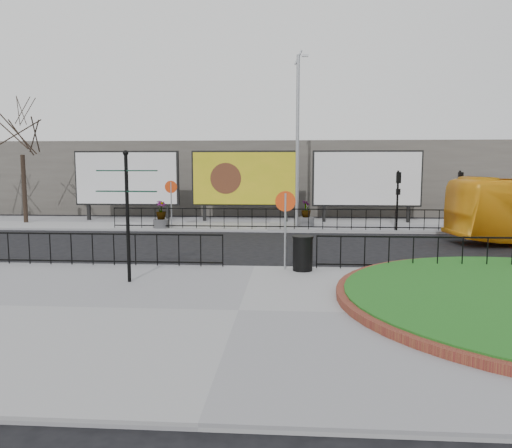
# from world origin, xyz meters

# --- Properties ---
(ground) EXTENTS (90.00, 90.00, 0.00)m
(ground) POSITION_xyz_m (0.00, 0.00, 0.00)
(ground) COLOR black
(ground) RESTS_ON ground
(pavement_near) EXTENTS (30.00, 10.00, 0.12)m
(pavement_near) POSITION_xyz_m (0.00, -5.00, 0.06)
(pavement_near) COLOR gray
(pavement_near) RESTS_ON ground
(pavement_far) EXTENTS (44.00, 6.00, 0.12)m
(pavement_far) POSITION_xyz_m (0.00, 12.00, 0.06)
(pavement_far) COLOR gray
(pavement_far) RESTS_ON ground
(railing_near_left) EXTENTS (10.00, 0.10, 1.10)m
(railing_near_left) POSITION_xyz_m (-6.00, -0.30, 0.67)
(railing_near_left) COLOR black
(railing_near_left) RESTS_ON pavement_near
(railing_near_right) EXTENTS (9.00, 0.10, 1.10)m
(railing_near_right) POSITION_xyz_m (6.50, -0.30, 0.67)
(railing_near_right) COLOR black
(railing_near_right) RESTS_ON pavement_near
(railing_far) EXTENTS (18.00, 0.10, 1.10)m
(railing_far) POSITION_xyz_m (1.00, 9.30, 0.67)
(railing_far) COLOR black
(railing_far) RESTS_ON pavement_far
(speed_sign_far) EXTENTS (0.64, 0.07, 2.47)m
(speed_sign_far) POSITION_xyz_m (-5.00, 9.40, 1.92)
(speed_sign_far) COLOR gray
(speed_sign_far) RESTS_ON pavement_far
(speed_sign_near) EXTENTS (0.64, 0.07, 2.47)m
(speed_sign_near) POSITION_xyz_m (1.00, -0.40, 1.92)
(speed_sign_near) COLOR gray
(speed_sign_near) RESTS_ON pavement_near
(billboard_left) EXTENTS (6.20, 0.31, 4.10)m
(billboard_left) POSITION_xyz_m (-8.50, 12.97, 2.60)
(billboard_left) COLOR black
(billboard_left) RESTS_ON pavement_far
(billboard_mid) EXTENTS (6.20, 0.31, 4.10)m
(billboard_mid) POSITION_xyz_m (-1.50, 12.97, 2.60)
(billboard_mid) COLOR black
(billboard_mid) RESTS_ON pavement_far
(billboard_right) EXTENTS (6.20, 0.31, 4.10)m
(billboard_right) POSITION_xyz_m (5.50, 12.97, 2.60)
(billboard_right) COLOR black
(billboard_right) RESTS_ON pavement_far
(lamp_post) EXTENTS (0.74, 0.18, 9.23)m
(lamp_post) POSITION_xyz_m (1.51, 11.00, 4.83)
(lamp_post) COLOR gray
(lamp_post) RESTS_ON pavement_far
(signal_pole_a) EXTENTS (0.22, 0.26, 3.00)m
(signal_pole_a) POSITION_xyz_m (6.50, 9.34, 2.10)
(signal_pole_a) COLOR black
(signal_pole_a) RESTS_ON pavement_far
(signal_pole_b) EXTENTS (0.22, 0.26, 3.00)m
(signal_pole_b) POSITION_xyz_m (9.50, 9.34, 2.10)
(signal_pole_b) COLOR black
(signal_pole_b) RESTS_ON pavement_far
(tree_left) EXTENTS (2.00, 2.00, 7.00)m
(tree_left) POSITION_xyz_m (-14.00, 11.50, 3.62)
(tree_left) COLOR #2D2119
(tree_left) RESTS_ON pavement_far
(building_backdrop) EXTENTS (40.00, 10.00, 5.00)m
(building_backdrop) POSITION_xyz_m (0.00, 22.00, 2.50)
(building_backdrop) COLOR #5A554F
(building_backdrop) RESTS_ON ground
(fingerpost_sign) EXTENTS (1.72, 0.35, 3.68)m
(fingerpost_sign) POSITION_xyz_m (-3.37, -2.44, 2.34)
(fingerpost_sign) COLOR black
(fingerpost_sign) RESTS_ON pavement_near
(litter_bin) EXTENTS (0.66, 0.66, 1.09)m
(litter_bin) POSITION_xyz_m (1.55, -0.60, 0.67)
(litter_bin) COLOR black
(litter_bin) RESTS_ON pavement_near
(planter_a) EXTENTS (0.85, 0.85, 1.42)m
(planter_a) POSITION_xyz_m (-5.60, 9.59, 0.68)
(planter_a) COLOR #4C4C4F
(planter_a) RESTS_ON pavement_far
(planter_b) EXTENTS (0.89, 0.89, 1.38)m
(planter_b) POSITION_xyz_m (2.00, 11.00, 0.62)
(planter_b) COLOR #4C4C4F
(planter_b) RESTS_ON pavement_far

